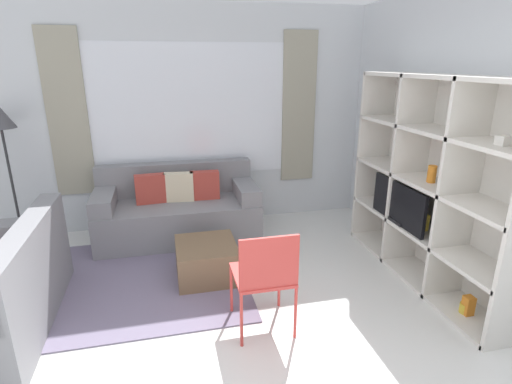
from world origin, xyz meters
TOP-DOWN VIEW (x-y plane):
  - wall_back at (0.00, 3.37)m, footprint 5.65×0.11m
  - wall_right at (2.26, 1.67)m, footprint 0.07×4.54m
  - area_rug at (-0.79, 1.93)m, footprint 2.25×1.84m
  - shelving_unit at (2.06, 1.38)m, footprint 0.41×2.16m
  - couch_main at (-0.23, 2.90)m, footprint 1.87×0.84m
  - ottoman at (-0.02, 1.86)m, footprint 0.58×0.62m
  - floor_lamp at (-2.01, 3.06)m, footprint 0.31×0.31m
  - folding_chair at (0.32, 0.91)m, footprint 0.44×0.46m

SIDE VIEW (x-z plane):
  - area_rug at x=-0.79m, z-range 0.00..0.01m
  - ottoman at x=-0.02m, z-range 0.00..0.35m
  - couch_main at x=-0.23m, z-range -0.10..0.75m
  - folding_chair at x=0.32m, z-range 0.09..0.95m
  - shelving_unit at x=2.06m, z-range -0.02..1.91m
  - wall_right at x=2.26m, z-range 0.00..2.70m
  - wall_back at x=0.00m, z-range 0.01..2.71m
  - floor_lamp at x=-2.01m, z-range 0.56..2.18m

